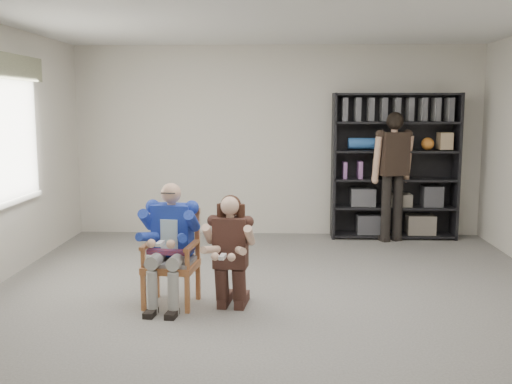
# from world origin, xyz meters

# --- Properties ---
(room_shell) EXTENTS (6.00, 7.00, 2.80)m
(room_shell) POSITION_xyz_m (0.00, 0.00, 1.40)
(room_shell) COLOR beige
(room_shell) RESTS_ON ground
(floor) EXTENTS (6.00, 7.00, 0.01)m
(floor) POSITION_xyz_m (0.00, 0.00, 0.00)
(floor) COLOR slate
(floor) RESTS_ON ground
(window_left) EXTENTS (0.16, 2.00, 1.75)m
(window_left) POSITION_xyz_m (-2.95, 1.00, 1.63)
(window_left) COLOR white
(window_left) RESTS_ON room_shell
(armchair) EXTENTS (0.59, 0.58, 0.92)m
(armchair) POSITION_xyz_m (-1.00, 0.16, 0.46)
(armchair) COLOR #A96136
(armchair) RESTS_ON floor
(seated_man) EXTENTS (0.60, 0.78, 1.20)m
(seated_man) POSITION_xyz_m (-1.00, 0.16, 0.60)
(seated_man) COLOR navy
(seated_man) RESTS_ON floor
(kneeling_woman) EXTENTS (0.54, 0.79, 1.10)m
(kneeling_woman) POSITION_xyz_m (-0.42, 0.04, 0.55)
(kneeling_woman) COLOR #3D231C
(kneeling_woman) RESTS_ON floor
(bookshelf) EXTENTS (1.80, 0.38, 2.10)m
(bookshelf) POSITION_xyz_m (1.70, 3.28, 1.05)
(bookshelf) COLOR black
(bookshelf) RESTS_ON floor
(standing_man) EXTENTS (0.64, 0.49, 1.82)m
(standing_man) POSITION_xyz_m (1.64, 3.04, 0.91)
(standing_man) COLOR black
(standing_man) RESTS_ON floor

